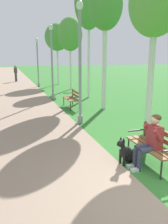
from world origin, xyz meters
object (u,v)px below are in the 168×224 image
at_px(lamp_post_near, 80,63).
at_px(lamp_post_far, 38,62).
at_px(dog_black, 127,153).
at_px(pedestrian_distant, 16,73).
at_px(birch_tree_fourth, 89,2).
at_px(birch_tree_fifth, 70,34).
at_px(person_seated_on_near_bench, 150,139).
at_px(birch_tree_third, 106,7).
at_px(park_bench_near, 155,143).
at_px(park_bench_mid, 73,97).
at_px(lamp_post_mid, 52,62).
at_px(birch_tree_sixth, 57,37).
at_px(birch_tree_second, 155,5).

distance_m(lamp_post_near, lamp_post_far, 11.51).
height_order(dog_black, pedestrian_distant, pedestrian_distant).
relative_size(birch_tree_fourth, birch_tree_fifth, 1.33).
distance_m(person_seated_on_near_bench, birch_tree_third, 7.36).
height_order(park_bench_near, dog_black, park_bench_near).
relative_size(park_bench_mid, lamp_post_mid, 0.35).
xyz_separation_m(lamp_post_far, birch_tree_fourth, (2.26, -6.20, 3.46)).
relative_size(lamp_post_near, pedestrian_distant, 2.65).
xyz_separation_m(birch_tree_third, pedestrian_distant, (-3.51, 14.00, -3.80)).
height_order(park_bench_mid, person_seated_on_near_bench, person_seated_on_near_bench).
xyz_separation_m(birch_tree_fifth, birch_tree_sixth, (-0.23, 3.53, 0.05)).
distance_m(park_bench_near, dog_black, 0.68).
bearing_deg(person_seated_on_near_bench, lamp_post_far, 91.68).
distance_m(birch_tree_fourth, birch_tree_sixth, 7.59).
bearing_deg(park_bench_mid, person_seated_on_near_bench, -90.64).
distance_m(birch_tree_second, birch_tree_third, 3.71).
bearing_deg(birch_tree_fourth, lamp_post_mid, -179.66).
bearing_deg(birch_tree_fourth, lamp_post_near, -112.72).
bearing_deg(lamp_post_mid, birch_tree_sixth, 75.47).
height_order(dog_black, lamp_post_mid, lamp_post_mid).
distance_m(lamp_post_mid, birch_tree_fifth, 4.88).
height_order(dog_black, lamp_post_far, lamp_post_far).
bearing_deg(person_seated_on_near_bench, birch_tree_sixth, 84.90).
relative_size(birch_tree_fifth, birch_tree_sixth, 1.00).
height_order(park_bench_mid, dog_black, park_bench_mid).
bearing_deg(park_bench_near, birch_tree_sixth, 85.57).
bearing_deg(lamp_post_mid, dog_black, -89.61).
bearing_deg(birch_tree_sixth, dog_black, -96.53).
bearing_deg(lamp_post_near, lamp_post_far, 90.17).
xyz_separation_m(dog_black, lamp_post_near, (-0.04, 3.64, 2.00)).
distance_m(birch_tree_sixth, pedestrian_distant, 5.87).
xyz_separation_m(lamp_post_mid, birch_tree_sixth, (1.94, 7.47, 1.94)).
bearing_deg(dog_black, park_bench_near, -20.38).
bearing_deg(birch_tree_third, birch_tree_sixth, 89.67).
bearing_deg(birch_tree_second, person_seated_on_near_bench, -122.59).
xyz_separation_m(person_seated_on_near_bench, lamp_post_near, (-0.42, 3.98, 1.58)).
height_order(park_bench_near, birch_tree_fifth, birch_tree_fifth).
bearing_deg(birch_tree_sixth, birch_tree_second, -89.88).
height_order(park_bench_near, lamp_post_far, lamp_post_far).
xyz_separation_m(lamp_post_mid, birch_tree_fifth, (2.17, 3.95, 1.89)).
bearing_deg(lamp_post_near, birch_tree_sixth, 81.48).
bearing_deg(park_bench_mid, pedestrian_distant, 99.24).
height_order(lamp_post_mid, birch_tree_sixth, birch_tree_sixth).
bearing_deg(pedestrian_distant, park_bench_mid, -80.76).
relative_size(park_bench_mid, birch_tree_fourth, 0.21).
height_order(person_seated_on_near_bench, dog_black, person_seated_on_near_bench).
bearing_deg(dog_black, pedestrian_distant, 94.92).
xyz_separation_m(lamp_post_mid, birch_tree_second, (1.97, -6.89, 1.85)).
bearing_deg(birch_tree_second, lamp_post_far, 98.59).
distance_m(birch_tree_fourth, pedestrian_distant, 12.35).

